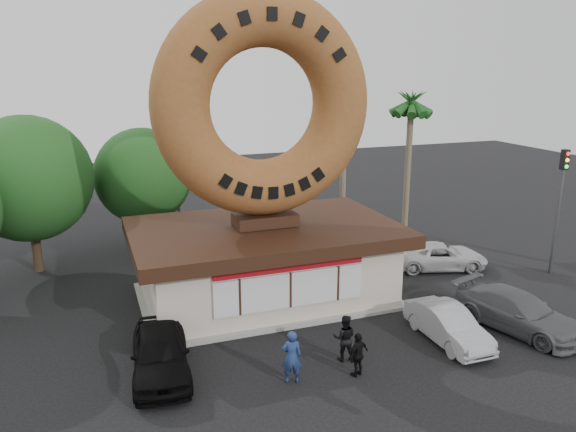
{
  "coord_description": "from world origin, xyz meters",
  "views": [
    {
      "loc": [
        -6.99,
        -15.71,
        9.9
      ],
      "look_at": [
        0.3,
        4.0,
        4.18
      ],
      "focal_mm": 35.0,
      "sensor_mm": 36.0,
      "label": 1
    }
  ],
  "objects_px": {
    "traffic_signal": "(560,196)",
    "person_left": "(292,357)",
    "donut_shop": "(265,259)",
    "car_white": "(440,256)",
    "car_black": "(160,352)",
    "street_lamp": "(179,162)",
    "car_grey": "(518,312)",
    "person_center": "(345,338)",
    "person_right": "(358,354)",
    "car_silver": "(448,325)",
    "giant_donut": "(264,105)"
  },
  "relations": [
    {
      "from": "giant_donut",
      "to": "street_lamp",
      "type": "height_order",
      "value": "giant_donut"
    },
    {
      "from": "traffic_signal",
      "to": "car_white",
      "type": "xyz_separation_m",
      "value": [
        -4.7,
        2.47,
        -3.23
      ]
    },
    {
      "from": "donut_shop",
      "to": "traffic_signal",
      "type": "relative_size",
      "value": 1.84
    },
    {
      "from": "car_black",
      "to": "car_silver",
      "type": "distance_m",
      "value": 10.31
    },
    {
      "from": "street_lamp",
      "to": "car_silver",
      "type": "xyz_separation_m",
      "value": [
        6.89,
        -16.13,
        -3.83
      ]
    },
    {
      "from": "street_lamp",
      "to": "traffic_signal",
      "type": "xyz_separation_m",
      "value": [
        15.86,
        -12.01,
        -0.61
      ]
    },
    {
      "from": "giant_donut",
      "to": "person_right",
      "type": "xyz_separation_m",
      "value": [
        0.85,
        -7.11,
        -7.55
      ]
    },
    {
      "from": "traffic_signal",
      "to": "person_left",
      "type": "xyz_separation_m",
      "value": [
        -15.32,
        -4.71,
        -2.97
      ]
    },
    {
      "from": "street_lamp",
      "to": "person_left",
      "type": "height_order",
      "value": "street_lamp"
    },
    {
      "from": "person_right",
      "to": "car_white",
      "type": "relative_size",
      "value": 0.33
    },
    {
      "from": "person_right",
      "to": "car_black",
      "type": "distance_m",
      "value": 6.47
    },
    {
      "from": "car_grey",
      "to": "traffic_signal",
      "type": "bearing_deg",
      "value": 19.12
    },
    {
      "from": "traffic_signal",
      "to": "car_black",
      "type": "xyz_separation_m",
      "value": [
        -19.18,
        -2.76,
        -3.09
      ]
    },
    {
      "from": "street_lamp",
      "to": "person_right",
      "type": "height_order",
      "value": "street_lamp"
    },
    {
      "from": "car_silver",
      "to": "car_grey",
      "type": "relative_size",
      "value": 0.79
    },
    {
      "from": "person_center",
      "to": "car_white",
      "type": "xyz_separation_m",
      "value": [
        8.42,
        6.5,
        -0.19
      ]
    },
    {
      "from": "traffic_signal",
      "to": "car_grey",
      "type": "relative_size",
      "value": 1.21
    },
    {
      "from": "traffic_signal",
      "to": "person_right",
      "type": "xyz_separation_m",
      "value": [
        -13.15,
        -5.1,
        -3.11
      ]
    },
    {
      "from": "car_black",
      "to": "person_center",
      "type": "bearing_deg",
      "value": -6.04
    },
    {
      "from": "person_right",
      "to": "car_white",
      "type": "distance_m",
      "value": 11.34
    },
    {
      "from": "donut_shop",
      "to": "car_grey",
      "type": "xyz_separation_m",
      "value": [
        8.12,
        -6.22,
        -1.04
      ]
    },
    {
      "from": "street_lamp",
      "to": "person_right",
      "type": "distance_m",
      "value": 17.71
    },
    {
      "from": "giant_donut",
      "to": "car_black",
      "type": "height_order",
      "value": "giant_donut"
    },
    {
      "from": "person_left",
      "to": "car_black",
      "type": "relative_size",
      "value": 0.39
    },
    {
      "from": "car_black",
      "to": "car_silver",
      "type": "relative_size",
      "value": 1.14
    },
    {
      "from": "street_lamp",
      "to": "traffic_signal",
      "type": "relative_size",
      "value": 1.32
    },
    {
      "from": "giant_donut",
      "to": "car_white",
      "type": "distance_m",
      "value": 12.06
    },
    {
      "from": "person_left",
      "to": "car_white",
      "type": "xyz_separation_m",
      "value": [
        10.62,
        7.18,
        -0.26
      ]
    },
    {
      "from": "giant_donut",
      "to": "street_lamp",
      "type": "relative_size",
      "value": 1.13
    },
    {
      "from": "street_lamp",
      "to": "car_white",
      "type": "bearing_deg",
      "value": -40.55
    },
    {
      "from": "giant_donut",
      "to": "person_left",
      "type": "distance_m",
      "value": 10.09
    },
    {
      "from": "giant_donut",
      "to": "traffic_signal",
      "type": "distance_m",
      "value": 14.82
    },
    {
      "from": "giant_donut",
      "to": "car_silver",
      "type": "bearing_deg",
      "value": -50.62
    },
    {
      "from": "person_center",
      "to": "car_grey",
      "type": "relative_size",
      "value": 0.33
    },
    {
      "from": "donut_shop",
      "to": "car_white",
      "type": "xyz_separation_m",
      "value": [
        9.3,
        0.47,
        -1.13
      ]
    },
    {
      "from": "donut_shop",
      "to": "car_black",
      "type": "xyz_separation_m",
      "value": [
        -5.18,
        -4.75,
        -0.99
      ]
    },
    {
      "from": "street_lamp",
      "to": "person_center",
      "type": "xyz_separation_m",
      "value": [
        2.73,
        -16.04,
        -3.65
      ]
    },
    {
      "from": "street_lamp",
      "to": "car_grey",
      "type": "xyz_separation_m",
      "value": [
        9.97,
        -16.24,
        -3.75
      ]
    },
    {
      "from": "car_silver",
      "to": "person_center",
      "type": "bearing_deg",
      "value": 178.94
    },
    {
      "from": "person_center",
      "to": "car_white",
      "type": "bearing_deg",
      "value": -118.0
    },
    {
      "from": "donut_shop",
      "to": "traffic_signal",
      "type": "distance_m",
      "value": 14.3
    },
    {
      "from": "giant_donut",
      "to": "traffic_signal",
      "type": "bearing_deg",
      "value": -8.17
    },
    {
      "from": "street_lamp",
      "to": "car_silver",
      "type": "relative_size",
      "value": 2.01
    },
    {
      "from": "traffic_signal",
      "to": "person_center",
      "type": "bearing_deg",
      "value": -162.93
    },
    {
      "from": "donut_shop",
      "to": "person_right",
      "type": "height_order",
      "value": "donut_shop"
    },
    {
      "from": "car_black",
      "to": "car_grey",
      "type": "distance_m",
      "value": 13.38
    },
    {
      "from": "person_right",
      "to": "donut_shop",
      "type": "bearing_deg",
      "value": -104.66
    },
    {
      "from": "donut_shop",
      "to": "car_grey",
      "type": "height_order",
      "value": "donut_shop"
    },
    {
      "from": "traffic_signal",
      "to": "car_black",
      "type": "relative_size",
      "value": 1.33
    },
    {
      "from": "giant_donut",
      "to": "car_black",
      "type": "distance_m",
      "value": 10.31
    }
  ]
}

